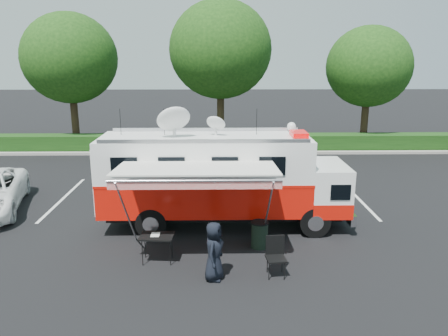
% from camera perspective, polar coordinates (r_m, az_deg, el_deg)
% --- Properties ---
extents(ground_plane, '(120.00, 120.00, 0.00)m').
position_cam_1_polar(ground_plane, '(15.08, 0.03, -7.49)').
color(ground_plane, black).
rests_on(ground_plane, ground).
extents(back_border, '(60.00, 6.14, 8.87)m').
position_cam_1_polar(back_border, '(26.91, 2.04, 13.19)').
color(back_border, '#9E998E').
rests_on(back_border, ground_plane).
extents(stall_lines, '(24.12, 5.50, 0.01)m').
position_cam_1_polar(stall_lines, '(17.89, -1.74, -3.86)').
color(stall_lines, silver).
rests_on(stall_lines, ground_plane).
extents(command_truck, '(8.23, 2.27, 3.95)m').
position_cam_1_polar(command_truck, '(14.52, -0.25, -1.29)').
color(command_truck, black).
rests_on(command_truck, ground_plane).
extents(awning, '(4.49, 2.34, 2.72)m').
position_cam_1_polar(awning, '(12.04, -3.62, -0.50)').
color(awning, silver).
rests_on(awning, ground_plane).
extents(person, '(0.67, 0.87, 1.57)m').
position_cam_1_polar(person, '(11.75, -1.28, -14.27)').
color(person, black).
rests_on(person, ground_plane).
extents(folding_table, '(0.98, 0.73, 0.80)m').
position_cam_1_polar(folding_table, '(12.45, -8.76, -8.89)').
color(folding_table, black).
rests_on(folding_table, ground_plane).
extents(folding_chair, '(0.55, 0.58, 1.05)m').
position_cam_1_polar(folding_chair, '(11.78, 6.74, -10.86)').
color(folding_chair, black).
rests_on(folding_chair, ground_plane).
extents(trash_bin, '(0.54, 0.54, 0.82)m').
position_cam_1_polar(trash_bin, '(13.35, 4.67, -8.65)').
color(trash_bin, black).
rests_on(trash_bin, ground_plane).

